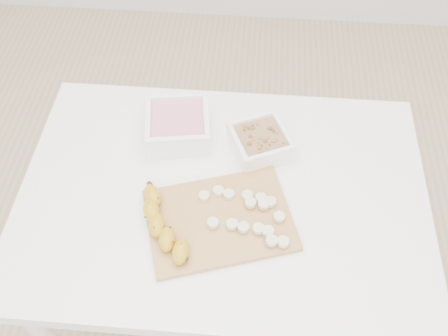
# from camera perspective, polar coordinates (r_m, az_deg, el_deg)

# --- Properties ---
(ground) EXTENTS (3.50, 3.50, 0.00)m
(ground) POSITION_cam_1_polar(r_m,az_deg,el_deg) (1.89, -0.08, -15.77)
(ground) COLOR #C6AD89
(ground) RESTS_ON ground
(table) EXTENTS (1.00, 0.70, 0.75)m
(table) POSITION_cam_1_polar(r_m,az_deg,el_deg) (1.30, -0.11, -5.20)
(table) COLOR white
(table) RESTS_ON ground
(bowl_yogurt) EXTENTS (0.18, 0.18, 0.08)m
(bowl_yogurt) POSITION_cam_1_polar(r_m,az_deg,el_deg) (1.31, -5.27, 4.86)
(bowl_yogurt) COLOR white
(bowl_yogurt) RESTS_ON table
(bowl_granola) EXTENTS (0.18, 0.18, 0.06)m
(bowl_granola) POSITION_cam_1_polar(r_m,az_deg,el_deg) (1.28, 4.14, 2.94)
(bowl_granola) COLOR white
(bowl_granola) RESTS_ON table
(cutting_board) EXTENTS (0.39, 0.33, 0.01)m
(cutting_board) POSITION_cam_1_polar(r_m,az_deg,el_deg) (1.17, -0.52, -5.96)
(cutting_board) COLOR #B98A47
(cutting_board) RESTS_ON table
(banana) EXTENTS (0.13, 0.22, 0.04)m
(banana) POSITION_cam_1_polar(r_m,az_deg,el_deg) (1.14, -6.87, -6.51)
(banana) COLOR #B98516
(banana) RESTS_ON cutting_board
(banana_slices) EXTENTS (0.22, 0.15, 0.02)m
(banana_slices) POSITION_cam_1_polar(r_m,az_deg,el_deg) (1.16, 2.90, -5.19)
(banana_slices) COLOR beige
(banana_slices) RESTS_ON cutting_board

